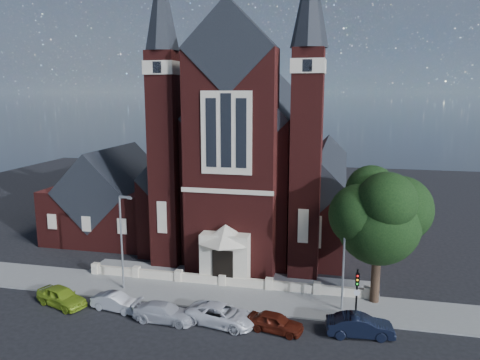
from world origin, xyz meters
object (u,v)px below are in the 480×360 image
at_px(street_lamp_right, 345,253).
at_px(car_silver_b, 164,312).
at_px(parish_hall, 114,201).
at_px(street_tree, 380,219).
at_px(car_lime_van, 61,296).
at_px(car_navy, 360,326).
at_px(car_silver_a, 116,302).
at_px(car_dark_red, 275,322).
at_px(street_lamp_left, 122,237).
at_px(traffic_signal, 357,288).
at_px(church, 259,164).
at_px(car_white_suv, 222,315).

xyz_separation_m(street_lamp_right, car_silver_b, (-12.64, -4.49, -3.93)).
distance_m(parish_hall, street_tree, 31.27).
distance_m(street_lamp_right, car_lime_van, 22.06).
relative_size(parish_hall, street_lamp_right, 1.51).
bearing_deg(car_navy, car_silver_a, 83.84).
bearing_deg(street_lamp_right, car_navy, -72.05).
bearing_deg(car_navy, car_dark_red, 89.80).
bearing_deg(parish_hall, car_silver_a, -62.43).
bearing_deg(street_lamp_left, street_lamp_right, 0.00).
height_order(parish_hall, street_lamp_left, parish_hall).
xyz_separation_m(traffic_signal, car_dark_red, (-5.46, -2.61, -1.91)).
distance_m(parish_hall, street_lamp_right, 29.62).
bearing_deg(car_lime_van, street_tree, -56.99).
distance_m(church, street_lamp_left, 20.84).
relative_size(car_white_suv, car_navy, 1.14).
bearing_deg(traffic_signal, church, 118.20).
relative_size(car_silver_a, car_dark_red, 0.99).
relative_size(parish_hall, traffic_signal, 3.05).
height_order(street_lamp_left, car_dark_red, street_lamp_left).
distance_m(car_silver_b, car_white_suv, 4.21).
relative_size(car_lime_van, car_navy, 0.98).
bearing_deg(car_white_suv, church, 15.21).
relative_size(street_lamp_left, car_white_suv, 1.56).
bearing_deg(car_silver_a, traffic_signal, -74.87).
xyz_separation_m(church, traffic_signal, (11.00, -20.52, -5.60)).
height_order(street_lamp_left, street_lamp_right, same).
height_order(parish_hall, car_silver_a, parish_hall).
distance_m(car_silver_b, car_dark_red, 8.10).
bearing_deg(car_white_suv, car_dark_red, -81.16).
distance_m(street_lamp_right, car_silver_b, 13.98).
relative_size(car_silver_a, car_white_suv, 0.75).
bearing_deg(car_navy, car_silver_b, 87.45).
bearing_deg(street_tree, car_silver_a, -164.58).
bearing_deg(parish_hall, street_lamp_right, -28.22).
bearing_deg(car_dark_red, car_silver_b, 104.19).
bearing_deg(car_navy, car_white_suv, 86.34).
distance_m(street_lamp_right, car_navy, 5.37).
bearing_deg(street_lamp_left, car_white_suv, -22.88).
xyz_separation_m(street_tree, street_lamp_left, (-20.51, -1.71, -2.36)).
bearing_deg(church, street_lamp_left, -112.66).
bearing_deg(street_tree, street_lamp_right, -145.74).
relative_size(traffic_signal, car_white_suv, 0.77).
relative_size(car_lime_van, car_white_suv, 0.86).
xyz_separation_m(parish_hall, traffic_signal, (27.00, -15.57, -1.43)).
relative_size(parish_hall, car_white_suv, 2.35).
relative_size(church, car_silver_a, 8.98).
relative_size(car_lime_van, car_silver_b, 0.96).
distance_m(traffic_signal, car_navy, 2.71).
relative_size(church, parish_hall, 2.86).
bearing_deg(street_lamp_left, car_silver_b, -40.00).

